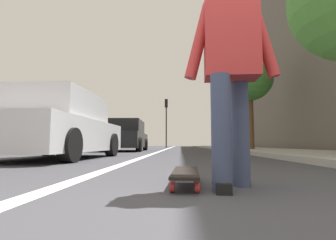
{
  "coord_description": "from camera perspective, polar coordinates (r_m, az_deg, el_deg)",
  "views": [
    {
      "loc": [
        -1.03,
        0.24,
        0.33
      ],
      "look_at": [
        9.54,
        0.75,
        1.32
      ],
      "focal_mm": 27.73,
      "sensor_mm": 36.0,
      "label": 1
    }
  ],
  "objects": [
    {
      "name": "ground_plane",
      "position": [
        11.03,
        4.01,
        -7.03
      ],
      "size": [
        80.0,
        80.0,
        0.0
      ],
      "primitive_type": "plane",
      "color": "#38383D"
    },
    {
      "name": "skater_person",
      "position": [
        2.07,
        13.62,
        11.96
      ],
      "size": [
        0.45,
        0.72,
        1.64
      ],
      "color": "#384260",
      "rests_on": "ground"
    },
    {
      "name": "building_facade",
      "position": [
        24.71,
        17.48,
        10.04
      ],
      "size": [
        40.0,
        1.2,
        13.56
      ],
      "primitive_type": "cube",
      "color": "#60584F",
      "rests_on": "ground"
    },
    {
      "name": "parked_car_mid",
      "position": [
        12.84,
        -9.26,
        -3.59
      ],
      "size": [
        4.65,
        1.98,
        1.48
      ],
      "color": "black",
      "rests_on": "ground"
    },
    {
      "name": "sidewalk_curb",
      "position": [
        19.38,
        13.78,
        -6.0
      ],
      "size": [
        52.0,
        3.2,
        0.12
      ],
      "primitive_type": "cube",
      "color": "#9E9B93",
      "rests_on": "ground"
    },
    {
      "name": "lane_stripe_white",
      "position": [
        21.05,
        0.17,
        -6.24
      ],
      "size": [
        52.0,
        0.16,
        0.01
      ],
      "primitive_type": "cube",
      "color": "silver",
      "rests_on": "ground"
    },
    {
      "name": "traffic_light",
      "position": [
        24.81,
        -0.38,
        1.27
      ],
      "size": [
        0.33,
        0.28,
        4.65
      ],
      "color": "#2D2D2D",
      "rests_on": "ground"
    },
    {
      "name": "skateboard",
      "position": [
        2.11,
        3.88,
        -11.67
      ],
      "size": [
        0.85,
        0.23,
        0.11
      ],
      "color": "red",
      "rests_on": "ground"
    },
    {
      "name": "street_tree_mid",
      "position": [
        13.0,
        17.51,
        8.64
      ],
      "size": [
        2.17,
        2.17,
        4.53
      ],
      "color": "brown",
      "rests_on": "ground"
    },
    {
      "name": "parked_car_near",
      "position": [
        6.42,
        -23.22,
        -1.56
      ],
      "size": [
        4.11,
        2.09,
        1.47
      ],
      "color": "silver",
      "rests_on": "ground"
    }
  ]
}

